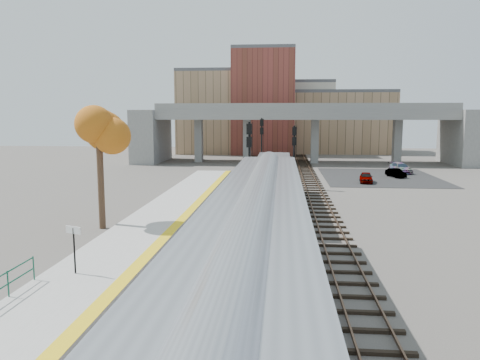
% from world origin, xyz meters
% --- Properties ---
extents(ground, '(160.00, 160.00, 0.00)m').
position_xyz_m(ground, '(0.00, 0.00, 0.00)').
color(ground, '#47423D').
rests_on(ground, ground).
extents(platform, '(4.50, 60.00, 0.35)m').
position_xyz_m(platform, '(-7.25, 0.00, 0.17)').
color(platform, '#9E9E99').
rests_on(platform, ground).
extents(yellow_strip, '(0.70, 60.00, 0.01)m').
position_xyz_m(yellow_strip, '(-5.35, 0.00, 0.35)').
color(yellow_strip, yellow).
rests_on(yellow_strip, platform).
extents(tracks, '(10.70, 95.00, 0.25)m').
position_xyz_m(tracks, '(0.93, 12.50, 0.08)').
color(tracks, black).
rests_on(tracks, ground).
extents(overpass, '(54.00, 12.00, 9.50)m').
position_xyz_m(overpass, '(4.92, 45.00, 5.81)').
color(overpass, slate).
rests_on(overpass, ground).
extents(buildings_far, '(43.00, 21.00, 20.60)m').
position_xyz_m(buildings_far, '(1.26, 66.57, 7.88)').
color(buildings_far, '#A4815F').
rests_on(buildings_far, ground).
extents(parking_lot, '(14.00, 18.00, 0.04)m').
position_xyz_m(parking_lot, '(14.00, 28.00, 0.02)').
color(parking_lot, black).
rests_on(parking_lot, ground).
extents(locomotive, '(3.02, 19.05, 4.10)m').
position_xyz_m(locomotive, '(1.00, 6.90, 2.28)').
color(locomotive, '#A8AAB2').
rests_on(locomotive, ground).
extents(coach, '(3.03, 25.00, 5.00)m').
position_xyz_m(coach, '(1.00, -15.71, 2.80)').
color(coach, '#A8AAB2').
rests_on(coach, ground).
extents(signal_mast_near, '(0.60, 0.64, 7.17)m').
position_xyz_m(signal_mast_near, '(-1.10, 9.19, 3.58)').
color(signal_mast_near, '#9E9E99').
rests_on(signal_mast_near, ground).
extents(signal_mast_mid, '(0.60, 0.64, 6.65)m').
position_xyz_m(signal_mast_mid, '(3.00, 17.69, 3.22)').
color(signal_mast_mid, '#9E9E99').
rests_on(signal_mast_mid, ground).
extents(signal_mast_far, '(0.60, 0.64, 7.31)m').
position_xyz_m(signal_mast_far, '(-1.10, 33.71, 3.68)').
color(signal_mast_far, '#9E9E99').
rests_on(signal_mast_far, ground).
extents(station_sign, '(0.86, 0.37, 2.27)m').
position_xyz_m(station_sign, '(-7.91, -10.99, 1.98)').
color(station_sign, black).
rests_on(station_sign, platform).
extents(tree, '(3.60, 3.60, 8.73)m').
position_xyz_m(tree, '(-10.54, -0.93, 6.48)').
color(tree, '#382619').
rests_on(tree, ground).
extents(car_a, '(1.86, 3.66, 1.20)m').
position_xyz_m(car_a, '(11.40, 22.74, 0.64)').
color(car_a, '#99999E').
rests_on(car_a, parking_lot).
extents(car_b, '(2.10, 3.49, 1.08)m').
position_xyz_m(car_b, '(15.92, 27.81, 0.58)').
color(car_b, '#99999E').
rests_on(car_b, parking_lot).
extents(car_c, '(2.64, 4.87, 1.34)m').
position_xyz_m(car_c, '(17.57, 32.23, 0.71)').
color(car_c, '#99999E').
rests_on(car_c, parking_lot).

